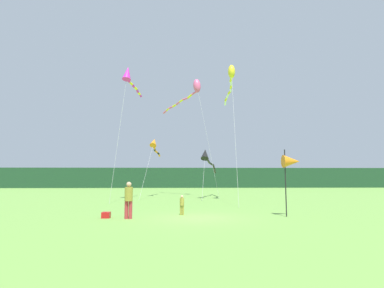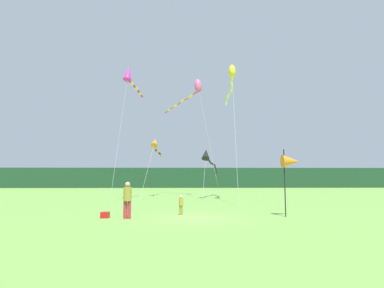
# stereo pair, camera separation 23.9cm
# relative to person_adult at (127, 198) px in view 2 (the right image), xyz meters

# --- Properties ---
(ground_plane) EXTENTS (120.00, 120.00, 0.00)m
(ground_plane) POSITION_rel_person_adult_xyz_m (3.44, 0.26, -1.03)
(ground_plane) COLOR #6B9E42
(distant_treeline) EXTENTS (108.00, 2.53, 3.83)m
(distant_treeline) POSITION_rel_person_adult_xyz_m (3.44, 45.26, 0.89)
(distant_treeline) COLOR #1E4228
(distant_treeline) RESTS_ON ground
(person_adult) EXTENTS (0.40, 0.40, 1.84)m
(person_adult) POSITION_rel_person_adult_xyz_m (0.00, 0.00, 0.00)
(person_adult) COLOR #B23338
(person_adult) RESTS_ON ground
(person_child) EXTENTS (0.24, 0.24, 1.07)m
(person_child) POSITION_rel_person_adult_xyz_m (2.70, 1.49, -0.43)
(person_child) COLOR olive
(person_child) RESTS_ON ground
(cooler_box) EXTENTS (0.41, 0.41, 0.30)m
(cooler_box) POSITION_rel_person_adult_xyz_m (-1.18, 0.34, -0.87)
(cooler_box) COLOR red
(cooler_box) RESTS_ON ground
(banner_flag_pole) EXTENTS (0.90, 0.70, 3.56)m
(banner_flag_pole) POSITION_rel_person_adult_xyz_m (8.56, 0.55, 1.86)
(banner_flag_pole) COLOR black
(banner_flag_pole) RESTS_ON ground
(kite_black) EXTENTS (2.30, 9.00, 4.95)m
(kite_black) POSITION_rel_person_adult_xyz_m (5.28, 14.92, 2.98)
(kite_black) COLOR #B2B2B2
(kite_black) RESTS_ON ground
(kite_orange) EXTENTS (1.37, 8.23, 6.36)m
(kite_orange) POSITION_rel_person_adult_xyz_m (-0.17, 17.41, 4.53)
(kite_orange) COLOR #B2B2B2
(kite_orange) RESTS_ON ground
(kite_magenta) EXTENTS (1.66, 6.12, 12.20)m
(kite_magenta) POSITION_rel_person_adult_xyz_m (-2.16, 11.90, 10.27)
(kite_magenta) COLOR #B2B2B2
(kite_magenta) RESTS_ON ground
(kite_yellow) EXTENTS (0.91, 10.42, 11.91)m
(kite_yellow) POSITION_rel_person_adult_xyz_m (7.08, 10.84, 9.89)
(kite_yellow) COLOR #B2B2B2
(kite_yellow) RESTS_ON ground
(kite_rainbow) EXTENTS (5.94, 8.69, 12.78)m
(kite_rainbow) POSITION_rel_person_adult_xyz_m (3.96, 17.61, 10.62)
(kite_rainbow) COLOR #B2B2B2
(kite_rainbow) RESTS_ON ground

